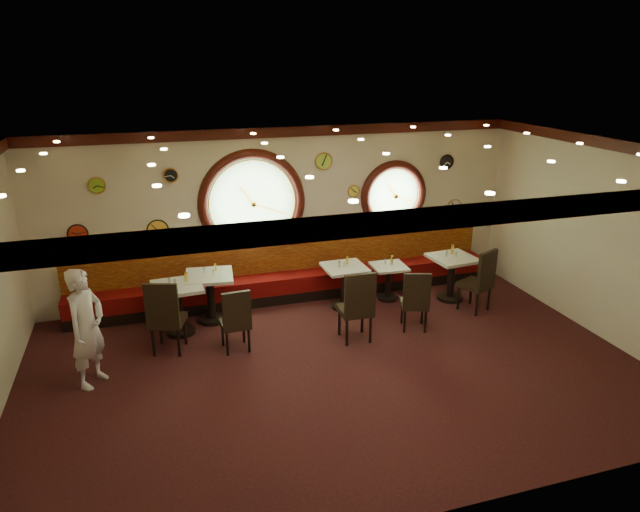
{
  "coord_description": "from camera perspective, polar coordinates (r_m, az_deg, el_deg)",
  "views": [
    {
      "loc": [
        -2.43,
        -7.02,
        4.39
      ],
      "look_at": [
        0.01,
        0.8,
        1.5
      ],
      "focal_mm": 32.0,
      "sensor_mm": 36.0,
      "label": 1
    }
  ],
  "objects": [
    {
      "name": "condiment_c_pepper",
      "position": [
        10.22,
        2.43,
        -0.83
      ],
      "size": [
        0.03,
        0.03,
        0.09
      ],
      "primitive_type": "cylinder",
      "color": "silver",
      "rests_on": "table_c"
    },
    {
      "name": "table_c",
      "position": [
        10.35,
        2.47,
        -2.59
      ],
      "size": [
        0.75,
        0.75,
        0.81
      ],
      "color": "black",
      "rests_on": "floor"
    },
    {
      "name": "table_d",
      "position": [
        10.82,
        6.86,
        -2.2
      ],
      "size": [
        0.65,
        0.65,
        0.68
      ],
      "color": "black",
      "rests_on": "floor"
    },
    {
      "name": "condiment_e_salt",
      "position": [
        10.86,
        12.55,
        0.23
      ],
      "size": [
        0.04,
        0.04,
        0.1
      ],
      "primitive_type": "cylinder",
      "color": "silver",
      "rests_on": "table_e"
    },
    {
      "name": "condiment_d_bottle",
      "position": [
        10.76,
        7.18,
        -0.4
      ],
      "size": [
        0.05,
        0.05,
        0.17
      ],
      "primitive_type": "cylinder",
      "color": "gold",
      "rests_on": "table_d"
    },
    {
      "name": "condiment_a_pepper",
      "position": [
        9.54,
        -14.29,
        -2.56
      ],
      "size": [
        0.04,
        0.04,
        0.11
      ],
      "primitive_type": "cylinder",
      "color": "#BBBBC0",
      "rests_on": "table_a"
    },
    {
      "name": "waiter",
      "position": [
        8.49,
        -22.28,
        -6.67
      ],
      "size": [
        0.69,
        0.75,
        1.72
      ],
      "primitive_type": "imported",
      "rotation": [
        0.0,
        0.0,
        0.98
      ],
      "color": "white",
      "rests_on": "floor"
    },
    {
      "name": "table_e",
      "position": [
        10.98,
        13.03,
        -1.63
      ],
      "size": [
        0.84,
        0.84,
        0.85
      ],
      "color": "black",
      "rests_on": "floor"
    },
    {
      "name": "condiment_b_pepper",
      "position": [
        9.8,
        -10.63,
        -1.68
      ],
      "size": [
        0.04,
        0.04,
        0.1
      ],
      "primitive_type": "cylinder",
      "color": "silver",
      "rests_on": "table_b"
    },
    {
      "name": "molding_back",
      "position": [
        10.34,
        -3.67,
        12.28
      ],
      "size": [
        9.0,
        0.1,
        0.18
      ],
      "primitive_type": "cube",
      "color": "#330D09",
      "rests_on": "wall_back"
    },
    {
      "name": "wall_clock_3",
      "position": [
        10.22,
        -21.41,
        6.58
      ],
      "size": [
        0.26,
        0.03,
        0.26
      ],
      "primitive_type": "cylinder",
      "rotation": [
        1.57,
        0.0,
        0.0
      ],
      "color": "#81B925",
      "rests_on": "wall_back"
    },
    {
      "name": "wall_clock_6",
      "position": [
        10.39,
        -15.91,
        2.52
      ],
      "size": [
        0.36,
        0.03,
        0.36
      ],
      "primitive_type": "cylinder",
      "rotation": [
        1.57,
        0.0,
        0.0
      ],
      "color": "yellow",
      "rests_on": "wall_back"
    },
    {
      "name": "table_b",
      "position": [
        10.0,
        -10.91,
        -3.53
      ],
      "size": [
        0.87,
        0.87,
        0.87
      ],
      "color": "black",
      "rests_on": "floor"
    },
    {
      "name": "molding_right",
      "position": [
        9.91,
        27.31,
        9.9
      ],
      "size": [
        0.1,
        6.0,
        0.18
      ],
      "primitive_type": "cube",
      "color": "#330D09",
      "rests_on": "wall_back"
    },
    {
      "name": "porthole_right_glass",
      "position": [
        11.33,
        7.34,
        6.06
      ],
      "size": [
        1.1,
        0.02,
        1.1
      ],
      "primitive_type": "cylinder",
      "rotation": [
        1.57,
        0.0,
        0.0
      ],
      "color": "#7EB76E",
      "rests_on": "wall_back"
    },
    {
      "name": "condiment_d_salt",
      "position": [
        10.76,
        6.54,
        -0.55
      ],
      "size": [
        0.04,
        0.04,
        0.11
      ],
      "primitive_type": "cylinder",
      "color": "silver",
      "rests_on": "table_d"
    },
    {
      "name": "wall_right",
      "position": [
        10.25,
        26.22,
        1.59
      ],
      "size": [
        0.02,
        6.0,
        3.2
      ],
      "primitive_type": "cube",
      "color": "beige",
      "rests_on": "floor"
    },
    {
      "name": "chair_a",
      "position": [
        9.02,
        -15.26,
        -5.5
      ],
      "size": [
        0.64,
        0.64,
        0.75
      ],
      "rotation": [
        0.0,
        0.0,
        -0.32
      ],
      "color": "black",
      "rests_on": "floor"
    },
    {
      "name": "wall_clock_5",
      "position": [
        12.0,
        13.24,
        4.72
      ],
      "size": [
        0.34,
        0.03,
        0.34
      ],
      "primitive_type": "cylinder",
      "rotation": [
        1.57,
        0.0,
        0.0
      ],
      "color": "silver",
      "rests_on": "wall_back"
    },
    {
      "name": "wall_clock_0",
      "position": [
        10.18,
        -14.71,
        7.81
      ],
      "size": [
        0.24,
        0.03,
        0.24
      ],
      "primitive_type": "cylinder",
      "rotation": [
        1.57,
        0.0,
        0.0
      ],
      "color": "black",
      "rests_on": "wall_back"
    },
    {
      "name": "condiment_b_bottle",
      "position": [
        10.0,
        -10.43,
        -1.1
      ],
      "size": [
        0.04,
        0.04,
        0.14
      ],
      "primitive_type": "cylinder",
      "color": "yellow",
      "rests_on": "table_b"
    },
    {
      "name": "wall_clock_9",
      "position": [
        10.63,
        0.36,
        9.47
      ],
      "size": [
        0.3,
        0.03,
        0.3
      ],
      "primitive_type": "cylinder",
      "rotation": [
        1.57,
        0.0,
        0.0
      ],
      "color": "#A3D041",
      "rests_on": "wall_back"
    },
    {
      "name": "condiment_e_bottle",
      "position": [
        11.0,
        13.1,
        0.65
      ],
      "size": [
        0.06,
        0.06,
        0.18
      ],
      "primitive_type": "cylinder",
      "color": "yellow",
      "rests_on": "table_e"
    },
    {
      "name": "porthole_right_frame",
      "position": [
        11.32,
        7.37,
        6.04
      ],
      "size": [
        1.38,
        0.18,
        1.38
      ],
      "primitive_type": "torus",
      "rotation": [
        1.57,
        0.0,
        0.0
      ],
      "color": "#330D09",
      "rests_on": "wall_back"
    },
    {
      "name": "wall_front",
      "position": [
        5.46,
        12.1,
        -11.75
      ],
      "size": [
        9.0,
        0.02,
        3.2
      ],
      "primitive_type": "cube",
      "color": "beige",
      "rests_on": "floor"
    },
    {
      "name": "wall_clock_7",
      "position": [
        11.68,
        12.53,
        9.16
      ],
      "size": [
        0.28,
        0.03,
        0.28
      ],
      "primitive_type": "cylinder",
      "rotation": [
        1.57,
        0.0,
        0.0
      ],
      "color": "black",
      "rests_on": "wall_back"
    },
    {
      "name": "porthole_right_ring",
      "position": [
        11.29,
        7.44,
        6.01
      ],
      "size": [
        1.09,
        0.03,
        1.09
      ],
      "primitive_type": "torus",
      "rotation": [
        1.57,
        0.0,
        0.0
      ],
      "color": "#C3842D",
      "rests_on": "wall_back"
    },
    {
      "name": "porthole_left_ring",
      "position": [
        10.45,
        -6.73,
        5.23
      ],
      "size": [
        1.61,
        0.03,
        1.61
      ],
      "primitive_type": "torus",
      "rotation": [
        1.57,
        0.0,
        0.0
      ],
      "color": "#C3842D",
      "rests_on": "wall_back"
    },
    {
      "name": "chair_e",
      "position": [
        10.53,
        15.8,
        -2.02
      ],
      "size": [
        0.65,
        0.65,
        0.73
      ],
      "rotation": [
        0.0,
        0.0,
        0.43
      ],
      "color": "black",
      "rests_on": "floor"
    },
    {
      "name": "condiment_b_salt",
      "position": [
        9.95,
        -11.5,
        -1.42
      ],
      "size": [
        0.03,
        0.03,
        0.09
      ],
      "primitive_type": "cylinder",
      "color": "silver",
      "rests_on": "table_b"
    },
    {
      "name": "chair_b",
      "position": [
        8.89,
        -8.42,
        -6.03
      ],
      "size": [
        0.47,
        0.47,
        0.65
      ],
      "rotation": [
        0.0,
        0.0,
        0.06
      ],
      "color": "black",
      "rests_on": "floor"
    },
    {
      "name": "wall_back",
      "position": [
        10.68,
        -3.56,
        4.25
      ],
      "size": [
        9.0,
        0.02,
        3.2
      ],
      "primitive_type": "cube",
      "color": "beige",
      "rests_on": "floor"
    },
    {
      "name": "condiment_c_salt",
      "position": [
        10.18,
        1.94,
        -0.82
      ],
      "size": [
        0.04,
        0.04,
        0.11
      ],
      "primitive_type": "cylinder",
      "color": "#B8B8BC",
      "rests_on": "table_c"
    },
    {
      "name": "chair_c",
      "position": [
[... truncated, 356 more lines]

